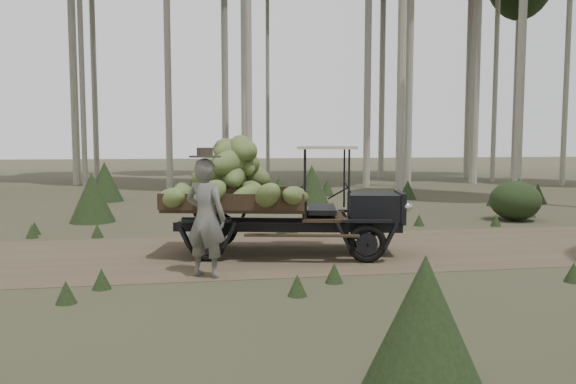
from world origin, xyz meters
The scene contains 5 objects.
ground centered at (0.00, 0.00, 0.00)m, with size 120.00×120.00×0.00m, color #473D2B.
dirt_track centered at (0.00, 0.00, 0.00)m, with size 70.00×4.00×0.01m, color brown.
banana_truck centered at (-1.08, -0.07, 1.31)m, with size 4.71×2.43×2.30m.
farmer centered at (-1.96, -1.68, 0.94)m, with size 0.80×0.73×1.99m.
undergrowth centered at (0.39, 0.26, 0.53)m, with size 22.09×24.88×1.39m.
Camera 1 is at (-2.11, -10.28, 2.08)m, focal length 35.00 mm.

